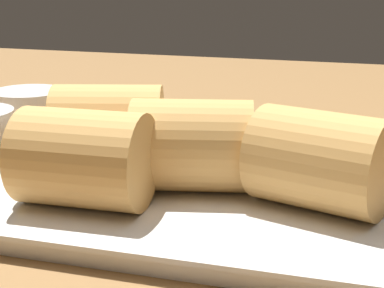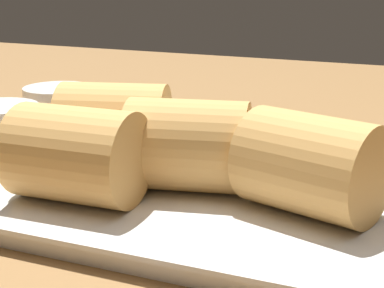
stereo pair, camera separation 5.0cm
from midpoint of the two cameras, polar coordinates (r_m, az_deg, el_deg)
table_surface at (r=46.50cm, az=-8.43°, el=-6.37°), size 180.00×140.00×2.00cm
serving_plate at (r=46.55cm, az=-3.08°, el=-3.86°), size 33.72×25.93×1.50cm
roll_front_left at (r=43.36cm, az=-3.89°, el=-0.05°), size 9.68×7.82×6.21cm
roll_front_right at (r=48.91cm, az=-11.01°, el=1.55°), size 9.74×8.13×6.21cm
roll_back_left at (r=41.41cm, az=-13.75°, el=-1.26°), size 9.26×6.44×6.21cm
roll_back_right at (r=40.28cm, az=7.19°, el=-1.41°), size 9.77×8.32×6.21cm
dipping_bowl_far at (r=72.72cm, az=-16.28°, el=3.52°), size 7.73×7.73×2.98cm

